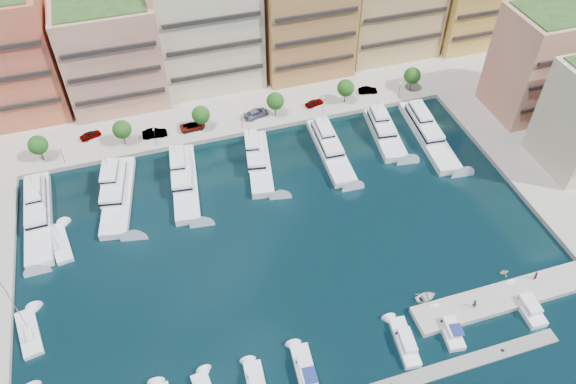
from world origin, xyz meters
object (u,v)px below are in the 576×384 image
(yacht_0, at_px, (38,213))
(yacht_5, at_px, (384,130))
(lamppost_3, at_px, (323,102))
(cruiser_7, at_px, (450,329))
(sailboat_1, at_px, (29,334))
(lamppost_2, at_px, (242,118))
(yacht_2, at_px, (184,178))
(cruiser_9, at_px, (527,306))
(tender_0, at_px, (426,297))
(lamppost_4, at_px, (400,88))
(car_2, at_px, (193,126))
(tree_1, at_px, (122,129))
(car_3, at_px, (256,113))
(tree_5, at_px, (412,76))
(cruiser_4, at_px, (306,372))
(person_1, at_px, (535,276))
(sailboat_2, at_px, (61,244))
(cruiser_6, at_px, (405,342))
(tree_4, at_px, (346,88))
(lamppost_1, at_px, (154,134))
(person_0, at_px, (475,304))
(car_5, at_px, (368,90))
(tree_2, at_px, (201,115))
(yacht_1, at_px, (118,192))
(tender_3, at_px, (504,272))
(car_1, at_px, (155,133))
(tree_0, at_px, (38,145))
(tree_3, at_px, (275,101))
(yacht_3, at_px, (258,159))
(lamppost_0, at_px, (61,152))
(yacht_6, at_px, (427,131))

(yacht_0, height_order, yacht_5, same)
(lamppost_3, height_order, cruiser_7, lamppost_3)
(sailboat_1, bearing_deg, lamppost_2, 41.31)
(yacht_2, xyz_separation_m, cruiser_9, (46.21, -44.18, -0.66))
(lamppost_3, xyz_separation_m, tender_0, (-0.40, -49.41, -3.46))
(lamppost_2, bearing_deg, sailboat_1, -138.69)
(lamppost_4, bearing_deg, car_2, 176.31)
(lamppost_4, bearing_deg, tree_1, 177.80)
(car_3, bearing_deg, tree_5, -108.52)
(yacht_0, height_order, yacht_2, same)
(lamppost_3, relative_size, sailboat_1, 0.32)
(lamppost_3, height_order, lamppost_4, same)
(cruiser_4, xyz_separation_m, tender_0, (22.38, 6.40, -0.20))
(person_1, bearing_deg, sailboat_2, -26.28)
(yacht_2, relative_size, cruiser_6, 2.47)
(tree_4, distance_m, lamppost_1, 42.07)
(car_3, relative_size, person_0, 3.02)
(cruiser_4, distance_m, car_5, 69.38)
(tree_2, xyz_separation_m, tree_4, (32.00, 0.00, 0.00))
(cruiser_9, relative_size, sailboat_1, 0.59)
(yacht_1, bearing_deg, tender_3, -32.33)
(yacht_5, bearing_deg, tree_4, 108.84)
(yacht_0, distance_m, cruiser_4, 56.46)
(sailboat_1, xyz_separation_m, car_2, (32.59, 40.34, 1.42))
(lamppost_4, bearing_deg, cruiser_6, -114.31)
(tree_4, xyz_separation_m, lamppost_2, (-24.00, -2.30, -0.92))
(tree_4, distance_m, car_1, 42.02)
(lamppost_4, relative_size, car_3, 0.74)
(tree_2, relative_size, lamppost_1, 1.35)
(tree_0, xyz_separation_m, sailboat_1, (-2.53, -39.68, -4.43))
(yacht_0, relative_size, sailboat_1, 1.73)
(tree_3, height_order, yacht_3, tree_3)
(yacht_1, height_order, cruiser_9, yacht_1)
(lamppost_4, xyz_separation_m, cruiser_6, (-25.20, -55.79, -3.28))
(tree_0, height_order, sailboat_1, sailboat_1)
(yacht_2, xyz_separation_m, car_5, (44.70, 15.64, 0.49))
(car_2, bearing_deg, tree_3, -94.49)
(tree_1, relative_size, yacht_2, 0.27)
(tree_1, bearing_deg, tree_0, 180.00)
(cruiser_4, xyz_separation_m, person_1, (40.35, 4.04, 1.26))
(lamppost_0, height_order, tender_3, lamppost_0)
(yacht_0, height_order, yacht_3, same)
(lamppost_2, bearing_deg, tender_3, -56.68)
(lamppost_0, distance_m, tender_0, 72.98)
(lamppost_0, relative_size, sailboat_1, 0.32)
(car_1, bearing_deg, tender_0, -142.77)
(yacht_0, xyz_separation_m, car_3, (45.02, 15.78, 0.62))
(car_2, bearing_deg, yacht_1, 128.16)
(yacht_6, bearing_deg, tender_0, -117.34)
(lamppost_3, bearing_deg, tree_5, 5.97)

